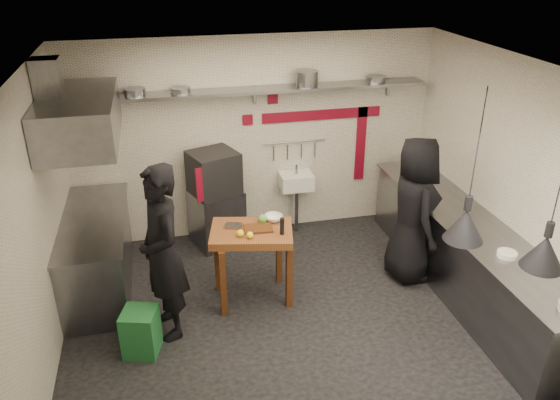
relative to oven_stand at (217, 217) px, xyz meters
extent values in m
plane|color=black|center=(0.61, -1.80, -0.40)|extent=(5.00, 5.00, 0.00)
plane|color=beige|center=(0.61, -1.80, 2.40)|extent=(5.00, 5.00, 0.00)
cube|color=silver|center=(0.61, 0.30, 1.00)|extent=(5.00, 0.04, 2.80)
cube|color=silver|center=(0.61, -3.90, 1.00)|extent=(5.00, 0.04, 2.80)
cube|color=silver|center=(-1.89, -1.80, 1.00)|extent=(0.04, 4.20, 2.80)
cube|color=silver|center=(3.11, -1.80, 1.00)|extent=(0.04, 4.20, 2.80)
cube|color=maroon|center=(1.56, 0.28, 1.28)|extent=(1.70, 0.02, 0.14)
cube|color=maroon|center=(2.16, 0.28, 0.80)|extent=(0.14, 0.02, 1.10)
cube|color=maroon|center=(0.86, 0.28, 1.55)|extent=(0.14, 0.02, 0.14)
cube|color=maroon|center=(0.51, 0.28, 1.28)|extent=(0.14, 0.02, 0.14)
cube|color=slate|center=(0.61, 0.12, 1.72)|extent=(4.60, 0.34, 0.04)
cube|color=slate|center=(-1.29, 0.27, 1.62)|extent=(0.04, 0.06, 0.24)
cube|color=slate|center=(0.61, 0.27, 1.62)|extent=(0.04, 0.06, 0.24)
cube|color=slate|center=(2.51, 0.27, 1.62)|extent=(0.04, 0.06, 0.24)
cylinder|color=slate|center=(-0.91, 0.12, 1.79)|extent=(0.27, 0.27, 0.09)
cylinder|color=slate|center=(-0.35, 0.12, 1.78)|extent=(0.32, 0.32, 0.07)
cylinder|color=slate|center=(1.28, 0.12, 1.84)|extent=(0.40, 0.40, 0.20)
cylinder|color=slate|center=(2.26, 0.12, 1.78)|extent=(0.30, 0.30, 0.08)
cube|color=slate|center=(0.00, 0.00, 0.00)|extent=(0.79, 0.75, 0.80)
cube|color=black|center=(-0.02, -0.06, 0.69)|extent=(0.74, 0.71, 0.58)
cube|color=maroon|center=(-0.06, -0.35, 0.69)|extent=(0.44, 0.19, 0.46)
cube|color=black|center=(-0.02, -0.30, 0.69)|extent=(0.37, 0.15, 0.34)
cube|color=silver|center=(1.16, 0.12, 0.38)|extent=(0.46, 0.34, 0.22)
cylinder|color=slate|center=(1.16, 0.12, 0.56)|extent=(0.03, 0.03, 0.14)
cylinder|color=slate|center=(1.16, 0.08, -0.06)|extent=(0.06, 0.06, 0.66)
cylinder|color=slate|center=(1.16, 0.26, 0.92)|extent=(0.90, 0.02, 0.02)
cube|color=slate|center=(2.76, -1.80, 0.05)|extent=(0.70, 3.80, 0.90)
cube|color=slate|center=(2.76, -1.80, 0.52)|extent=(0.76, 3.90, 0.03)
cylinder|color=silver|center=(2.71, -2.57, 0.56)|extent=(0.22, 0.22, 0.05)
cube|color=slate|center=(-1.54, -0.75, 0.05)|extent=(0.70, 1.90, 0.90)
cube|color=slate|center=(-1.54, -0.75, 0.52)|extent=(0.76, 2.00, 0.03)
cube|color=slate|center=(-1.49, -0.75, 1.75)|extent=(0.78, 1.60, 0.50)
cube|color=slate|center=(-1.74, -0.75, 2.15)|extent=(0.28, 0.28, 0.50)
cube|color=#1D622E|center=(-1.05, -2.08, -0.15)|extent=(0.42, 0.42, 0.50)
cube|color=#4D2811|center=(0.32, -1.41, 0.53)|extent=(0.33, 0.24, 0.02)
cylinder|color=black|center=(0.56, -1.58, 0.62)|extent=(0.06, 0.06, 0.20)
sphere|color=yellow|center=(0.10, -1.53, 0.56)|extent=(0.09, 0.09, 0.08)
sphere|color=yellow|center=(0.19, -1.59, 0.56)|extent=(0.09, 0.09, 0.08)
sphere|color=#5B9A3A|center=(0.40, -1.27, 0.57)|extent=(0.14, 0.14, 0.11)
cube|color=slate|center=(0.06, -1.29, 0.54)|extent=(0.22, 0.18, 0.03)
imported|color=silver|center=(0.54, -1.24, 0.55)|extent=(0.26, 0.26, 0.07)
imported|color=black|center=(-0.75, -1.79, 0.57)|extent=(0.65, 0.81, 1.94)
imported|color=black|center=(2.24, -1.37, 0.52)|extent=(0.64, 0.94, 1.85)
camera|label=1|loc=(-0.65, -6.75, 3.49)|focal=35.00mm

